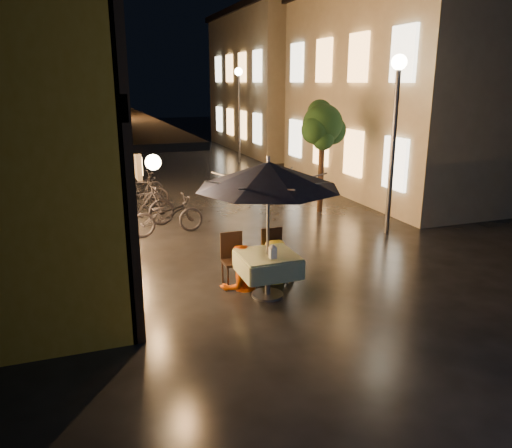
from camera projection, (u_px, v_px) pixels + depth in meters
name	position (u px, v px, depth m)	size (l,w,h in m)	color
ground	(313.00, 276.00, 9.64)	(90.00, 90.00, 0.00)	black
east_building_near	(431.00, 88.00, 17.00)	(7.30, 9.30, 6.80)	#AFA58D
east_building_far	(294.00, 81.00, 27.35)	(7.30, 10.30, 7.30)	#AFA58D
street_tree	(323.00, 127.00, 13.84)	(1.43, 1.20, 3.15)	black
streetlamp_near	(395.00, 113.00, 11.61)	(0.36, 0.36, 4.23)	#59595E
streetlamp_far	(239.00, 98.00, 22.48)	(0.36, 0.36, 4.23)	#59595E
cafe_table	(268.00, 264.00, 8.61)	(0.99, 0.99, 0.78)	#59595E
patio_umbrella	(268.00, 175.00, 8.18)	(2.46, 2.46, 2.46)	#59595E
cafe_chair_left	(233.00, 256.00, 9.16)	(0.42, 0.42, 0.97)	black
cafe_chair_right	(273.00, 251.00, 9.42)	(0.42, 0.42, 0.97)	black
table_lantern	(273.00, 250.00, 8.31)	(0.16, 0.16, 0.25)	white
person_orange	(239.00, 246.00, 8.91)	(0.77, 0.60, 1.59)	#D14E07
person_yellow	(275.00, 241.00, 9.20)	(1.02, 0.58, 1.57)	yellow
bicycle_0	(167.00, 215.00, 12.17)	(0.64, 1.83, 0.96)	black
bicycle_1	(140.00, 207.00, 12.68)	(0.51, 1.82, 1.09)	black
bicycle_2	(133.00, 198.00, 14.22)	(0.58, 1.68, 0.88)	black
bicycle_3	(143.00, 192.00, 14.88)	(0.43, 1.54, 0.93)	black
bicycle_4	(136.00, 187.00, 15.48)	(0.62, 1.77, 0.93)	black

